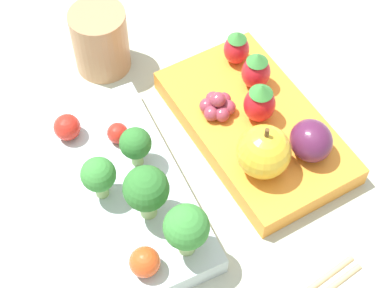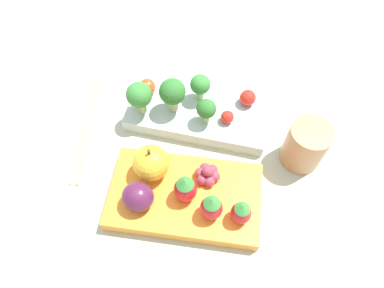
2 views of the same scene
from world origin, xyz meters
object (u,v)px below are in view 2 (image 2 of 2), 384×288
at_px(strawberry_1, 185,189).
at_px(drinking_cup, 305,145).
at_px(broccoli_floret_0, 139,96).
at_px(cherry_tomato_1, 227,117).
at_px(strawberry_0, 211,207).
at_px(bento_box_savoury, 198,113).
at_px(bento_box_fruit, 185,196).
at_px(grape_cluster, 207,174).
at_px(broccoli_floret_1, 206,109).
at_px(cherry_tomato_2, 248,98).
at_px(apple, 151,163).
at_px(chopsticks_pair, 87,125).
at_px(broccoli_floret_2, 200,85).
at_px(broccoli_floret_3, 172,93).
at_px(cherry_tomato_0, 147,87).
at_px(plum, 138,197).
at_px(strawberry_2, 241,212).

relative_size(strawberry_1, drinking_cup, 0.65).
bearing_deg(broccoli_floret_0, drinking_cup, -2.21).
distance_m(cherry_tomato_1, strawberry_0, 0.15).
relative_size(bento_box_savoury, strawberry_0, 4.97).
height_order(bento_box_fruit, grape_cluster, grape_cluster).
bearing_deg(broccoli_floret_1, cherry_tomato_2, 41.84).
distance_m(apple, chopsticks_pair, 0.16).
bearing_deg(broccoli_floret_2, broccoli_floret_3, -138.21).
distance_m(cherry_tomato_0, apple, 0.15).
bearing_deg(broccoli_floret_0, broccoli_floret_3, 20.14).
xyz_separation_m(cherry_tomato_2, strawberry_1, (-0.05, -0.18, 0.01)).
relative_size(broccoli_floret_1, plum, 1.07).
relative_size(broccoli_floret_1, cherry_tomato_2, 1.76).
height_order(broccoli_floret_0, broccoli_floret_1, broccoli_floret_0).
relative_size(broccoli_floret_2, apple, 0.81).
relative_size(cherry_tomato_1, drinking_cup, 0.28).
distance_m(bento_box_savoury, apple, 0.14).
bearing_deg(broccoli_floret_1, bento_box_savoury, 129.71).
distance_m(broccoli_floret_0, apple, 0.11).
distance_m(bento_box_fruit, strawberry_0, 0.06).
bearing_deg(broccoli_floret_2, strawberry_0, -72.16).
relative_size(broccoli_floret_0, broccoli_floret_2, 1.23).
xyz_separation_m(strawberry_2, chopsticks_pair, (-0.27, 0.10, -0.04)).
bearing_deg(broccoli_floret_1, plum, -109.93).
distance_m(broccoli_floret_1, plum, 0.16).
distance_m(bento_box_fruit, plum, 0.07).
distance_m(apple, strawberry_0, 0.10).
relative_size(apple, strawberry_0, 1.32).
distance_m(bento_box_savoury, drinking_cup, 0.17).
relative_size(broccoli_floret_0, grape_cluster, 1.64).
relative_size(broccoli_floret_3, cherry_tomato_0, 2.32).
relative_size(drinking_cup, chopsticks_pair, 0.36).
bearing_deg(strawberry_0, broccoli_floret_3, 121.63).
bearing_deg(bento_box_fruit, grape_cluster, 52.10).
bearing_deg(drinking_cup, grape_cluster, -148.41).
xyz_separation_m(broccoli_floret_0, strawberry_2, (0.18, -0.14, -0.02)).
bearing_deg(bento_box_fruit, drinking_cup, 35.82).
relative_size(bento_box_savoury, strawberry_2, 5.45).
bearing_deg(broccoli_floret_3, cherry_tomato_0, 155.71).
xyz_separation_m(broccoli_floret_2, plum, (-0.04, -0.20, -0.01)).
height_order(bento_box_fruit, broccoli_floret_1, broccoli_floret_1).
bearing_deg(drinking_cup, broccoli_floret_1, 173.79).
height_order(bento_box_savoury, strawberry_0, strawberry_0).
distance_m(grape_cluster, chopsticks_pair, 0.22).
relative_size(bento_box_savoury, apple, 3.76).
relative_size(broccoli_floret_2, chopsticks_pair, 0.23).
height_order(broccoli_floret_1, cherry_tomato_2, broccoli_floret_1).
xyz_separation_m(broccoli_floret_2, cherry_tomato_1, (0.05, -0.03, -0.02)).
height_order(broccoli_floret_3, strawberry_1, broccoli_floret_3).
distance_m(cherry_tomato_0, strawberry_1, 0.19).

